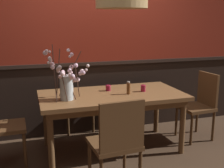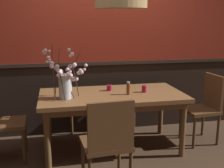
{
  "view_description": "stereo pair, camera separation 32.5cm",
  "coord_description": "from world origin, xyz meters",
  "views": [
    {
      "loc": [
        -1.0,
        -3.26,
        1.65
      ],
      "look_at": [
        0.0,
        0.0,
        0.87
      ],
      "focal_mm": 44.95,
      "sensor_mm": 36.0,
      "label": 1
    },
    {
      "loc": [
        -0.68,
        -3.34,
        1.65
      ],
      "look_at": [
        0.0,
        0.0,
        0.87
      ],
      "focal_mm": 44.95,
      "sensor_mm": 36.0,
      "label": 2
    }
  ],
  "objects": [
    {
      "name": "condiment_bottle",
      "position": [
        0.19,
        -0.09,
        0.83
      ],
      "size": [
        0.05,
        0.05,
        0.16
      ],
      "color": "brown",
      "rests_on": "dining_table"
    },
    {
      "name": "chair_head_east_end",
      "position": [
        1.3,
        -0.0,
        0.52
      ],
      "size": [
        0.46,
        0.44,
        0.94
      ],
      "color": "brown",
      "rests_on": "ground"
    },
    {
      "name": "dining_table",
      "position": [
        0.0,
        0.0,
        0.67
      ],
      "size": [
        1.79,
        0.91,
        0.75
      ],
      "color": "brown",
      "rests_on": "ground"
    },
    {
      "name": "chair_far_side_right",
      "position": [
        0.28,
        0.86,
        0.52
      ],
      "size": [
        0.45,
        0.42,
        0.91
      ],
      "color": "brown",
      "rests_on": "ground"
    },
    {
      "name": "chair_head_west_end",
      "position": [
        -1.33,
        -0.02,
        0.52
      ],
      "size": [
        0.42,
        0.43,
        0.91
      ],
      "color": "brown",
      "rests_on": "ground"
    },
    {
      "name": "chair_near_side_left",
      "position": [
        -0.23,
        -0.9,
        0.54
      ],
      "size": [
        0.49,
        0.46,
        0.95
      ],
      "color": "brown",
      "rests_on": "ground"
    },
    {
      "name": "vase_with_blossoms",
      "position": [
        -0.58,
        -0.11,
        0.95
      ],
      "size": [
        0.5,
        0.42,
        0.63
      ],
      "color": "silver",
      "rests_on": "dining_table"
    },
    {
      "name": "candle_holder_nearer_edge",
      "position": [
        0.42,
        -0.02,
        0.8
      ],
      "size": [
        0.07,
        0.07,
        0.09
      ],
      "color": "maroon",
      "rests_on": "dining_table"
    },
    {
      "name": "ground_plane",
      "position": [
        0.0,
        0.0,
        0.0
      ],
      "size": [
        24.0,
        24.0,
        0.0
      ],
      "primitive_type": "plane",
      "color": "#422D1E"
    },
    {
      "name": "chair_far_side_left",
      "position": [
        -0.31,
        0.85,
        0.51
      ],
      "size": [
        0.46,
        0.42,
        0.91
      ],
      "color": "brown",
      "rests_on": "ground"
    },
    {
      "name": "back_wall",
      "position": [
        0.0,
        0.74,
        1.47
      ],
      "size": [
        5.42,
        0.14,
        2.95
      ],
      "color": "black",
      "rests_on": "ground"
    },
    {
      "name": "candle_holder_nearer_center",
      "position": [
        -0.01,
        0.15,
        0.79
      ],
      "size": [
        0.07,
        0.07,
        0.07
      ],
      "color": "maroon",
      "rests_on": "dining_table"
    }
  ]
}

